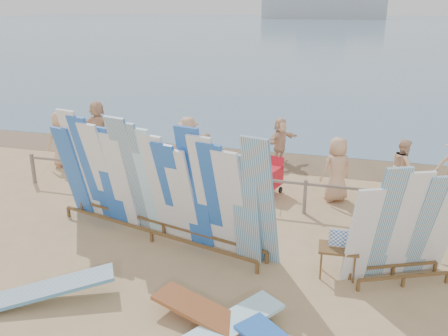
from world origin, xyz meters
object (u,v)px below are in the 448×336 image
(beach_chair_left, at_px, (235,185))
(beachgoer_8, at_px, (403,167))
(beachgoer_2, at_px, (204,163))
(beachgoer_0, at_px, (61,139))
(flat_board_e, at_px, (39,302))
(beachgoer_11, at_px, (98,126))
(beach_chair_right, at_px, (268,186))
(stroller, at_px, (271,181))
(vendor_table, at_px, (337,261))
(beachgoer_6, at_px, (337,169))
(main_surfboard_rack, at_px, (156,186))
(flat_board_c, at_px, (226,332))
(beachgoer_3, at_px, (188,144))
(side_surfboard_rack, at_px, (404,229))
(beachgoer_5, at_px, (280,140))

(beach_chair_left, bearing_deg, beachgoer_8, 46.30)
(beachgoer_2, height_order, beachgoer_0, beachgoer_0)
(flat_board_e, height_order, beachgoer_11, beachgoer_11)
(beach_chair_right, relative_size, stroller, 0.75)
(vendor_table, height_order, beachgoer_8, beachgoer_8)
(vendor_table, relative_size, beachgoer_6, 0.57)
(stroller, bearing_deg, vendor_table, -46.33)
(beachgoer_2, relative_size, beachgoer_11, 0.91)
(flat_board_e, relative_size, beachgoer_11, 1.46)
(stroller, height_order, beachgoer_8, beachgoer_8)
(beach_chair_left, xyz_separation_m, beachgoer_11, (-5.75, 2.66, 0.66))
(main_surfboard_rack, bearing_deg, flat_board_c, -34.77)
(beachgoer_8, bearing_deg, beachgoer_3, 80.69)
(beach_chair_left, xyz_separation_m, beachgoer_0, (-6.06, 0.87, 0.64))
(beachgoer_11, bearing_deg, flat_board_c, 82.30)
(vendor_table, bearing_deg, beachgoer_3, 130.66)
(beach_chair_left, bearing_deg, side_surfboard_rack, -10.34)
(flat_board_e, height_order, beach_chair_right, beach_chair_right)
(beachgoer_3, height_order, beachgoer_8, beachgoer_3)
(beachgoer_11, bearing_deg, stroller, 112.28)
(side_surfboard_rack, bearing_deg, beachgoer_2, 120.79)
(side_surfboard_rack, distance_m, beachgoer_11, 11.62)
(beachgoer_6, bearing_deg, side_surfboard_rack, 75.91)
(flat_board_c, relative_size, beachgoer_5, 1.76)
(beach_chair_right, distance_m, beachgoer_8, 3.78)
(main_surfboard_rack, distance_m, beach_chair_left, 3.35)
(main_surfboard_rack, relative_size, side_surfboard_rack, 2.33)
(vendor_table, bearing_deg, beach_chair_right, 115.15)
(beachgoer_6, bearing_deg, beachgoer_5, -89.63)
(side_surfboard_rack, relative_size, flat_board_e, 0.91)
(beachgoer_2, relative_size, beachgoer_5, 1.09)
(beachgoer_0, distance_m, beachgoer_11, 1.81)
(stroller, relative_size, beachgoer_11, 0.57)
(beachgoer_2, distance_m, beachgoer_6, 3.64)
(beachgoer_2, bearing_deg, main_surfboard_rack, -3.23)
(beachgoer_5, bearing_deg, beach_chair_left, -166.82)
(flat_board_e, xyz_separation_m, beachgoer_0, (-3.98, 6.79, 0.91))
(main_surfboard_rack, xyz_separation_m, beachgoer_0, (-5.05, 3.91, -0.37))
(side_surfboard_rack, distance_m, flat_board_c, 3.81)
(beachgoer_11, bearing_deg, beachgoer_0, 32.46)
(stroller, distance_m, beachgoer_2, 1.94)
(stroller, bearing_deg, beachgoer_5, 110.24)
(flat_board_e, xyz_separation_m, beachgoer_3, (0.18, 7.42, 0.88))
(main_surfboard_rack, relative_size, stroller, 5.44)
(beachgoer_5, bearing_deg, beachgoer_11, 120.86)
(vendor_table, height_order, beach_chair_left, vendor_table)
(beach_chair_left, bearing_deg, beach_chair_right, 48.97)
(flat_board_e, distance_m, beachgoer_6, 7.93)
(beachgoer_6, bearing_deg, beach_chair_left, -27.67)
(beachgoer_8, relative_size, beachgoer_11, 0.85)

